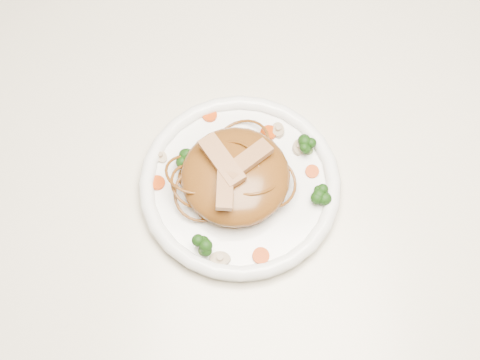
{
  "coord_description": "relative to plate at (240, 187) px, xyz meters",
  "views": [
    {
      "loc": [
        -0.08,
        -0.35,
        1.61
      ],
      "look_at": [
        -0.08,
        0.03,
        0.78
      ],
      "focal_mm": 52.55,
      "sensor_mm": 36.0,
      "label": 1
    }
  ],
  "objects": [
    {
      "name": "broccoli_2",
      "position": [
        -0.05,
        -0.09,
        0.03
      ],
      "size": [
        0.04,
        0.04,
        0.03
      ],
      "primitive_type": null,
      "rotation": [
        0.0,
        0.0,
        0.41
      ],
      "color": "#18410D",
      "rests_on": "plate"
    },
    {
      "name": "carrot_2",
      "position": [
        0.1,
        0.02,
        0.01
      ],
      "size": [
        0.02,
        0.02,
        0.0
      ],
      "primitive_type": "cylinder",
      "rotation": [
        0.0,
        0.0,
        -0.11
      ],
      "color": "red",
      "rests_on": "plate"
    },
    {
      "name": "plate",
      "position": [
        0.0,
        0.0,
        0.0
      ],
      "size": [
        0.32,
        0.32,
        0.02
      ],
      "primitive_type": "cylinder",
      "rotation": [
        0.0,
        0.0,
        0.23
      ],
      "color": "white",
      "rests_on": "table"
    },
    {
      "name": "mushroom_2",
      "position": [
        -0.11,
        0.04,
        0.01
      ],
      "size": [
        0.03,
        0.03,
        0.01
      ],
      "primitive_type": "cylinder",
      "rotation": [
        0.0,
        0.0,
        -0.85
      ],
      "color": "beige",
      "rests_on": "plate"
    },
    {
      "name": "noodle_mound",
      "position": [
        -0.01,
        0.0,
        0.03
      ],
      "size": [
        0.16,
        0.16,
        0.05
      ],
      "primitive_type": "ellipsoid",
      "rotation": [
        0.0,
        0.0,
        0.14
      ],
      "color": "brown",
      "rests_on": "plate"
    },
    {
      "name": "broccoli_1",
      "position": [
        -0.07,
        0.03,
        0.02
      ],
      "size": [
        0.03,
        0.03,
        0.03
      ],
      "primitive_type": null,
      "rotation": [
        0.0,
        0.0,
        -0.14
      ],
      "color": "#18410D",
      "rests_on": "plate"
    },
    {
      "name": "carrot_4",
      "position": [
        0.03,
        -0.1,
        0.01
      ],
      "size": [
        0.03,
        0.03,
        0.0
      ],
      "primitive_type": "cylinder",
      "rotation": [
        0.0,
        0.0,
        -0.34
      ],
      "color": "red",
      "rests_on": "plate"
    },
    {
      "name": "chicken_b",
      "position": [
        -0.02,
        0.01,
        0.06
      ],
      "size": [
        0.06,
        0.08,
        0.01
      ],
      "primitive_type": "cube",
      "rotation": [
        0.0,
        0.0,
        2.15
      ],
      "color": "tan",
      "rests_on": "noodle_mound"
    },
    {
      "name": "broccoli_0",
      "position": [
        0.09,
        0.05,
        0.02
      ],
      "size": [
        0.03,
        0.03,
        0.03
      ],
      "primitive_type": null,
      "rotation": [
        0.0,
        0.0,
        -0.07
      ],
      "color": "#18410D",
      "rests_on": "plate"
    },
    {
      "name": "carrot_3",
      "position": [
        -0.04,
        0.1,
        0.01
      ],
      "size": [
        0.02,
        0.02,
        0.0
      ],
      "primitive_type": "cylinder",
      "rotation": [
        0.0,
        0.0,
        0.26
      ],
      "color": "red",
      "rests_on": "plate"
    },
    {
      "name": "table",
      "position": [
        0.08,
        -0.03,
        -0.11
      ],
      "size": [
        1.2,
        0.8,
        0.75
      ],
      "color": "silver",
      "rests_on": "ground"
    },
    {
      "name": "mushroom_3",
      "position": [
        0.05,
        0.08,
        0.01
      ],
      "size": [
        0.03,
        0.03,
        0.01
      ],
      "primitive_type": "cylinder",
      "rotation": [
        0.0,
        0.0,
        1.67
      ],
      "color": "beige",
      "rests_on": "plate"
    },
    {
      "name": "broccoli_3",
      "position": [
        0.1,
        -0.02,
        0.02
      ],
      "size": [
        0.03,
        0.03,
        0.03
      ],
      "primitive_type": null,
      "rotation": [
        0.0,
        0.0,
        0.34
      ],
      "color": "#18410D",
      "rests_on": "plate"
    },
    {
      "name": "ground",
      "position": [
        0.08,
        -0.03,
        -0.76
      ],
      "size": [
        4.0,
        4.0,
        0.0
      ],
      "primitive_type": "plane",
      "color": "brown",
      "rests_on": "ground"
    },
    {
      "name": "mushroom_0",
      "position": [
        -0.03,
        -0.1,
        0.01
      ],
      "size": [
        0.03,
        0.03,
        0.01
      ],
      "primitive_type": "cylinder",
      "rotation": [
        0.0,
        0.0,
        -0.08
      ],
      "color": "beige",
      "rests_on": "plate"
    },
    {
      "name": "carrot_0",
      "position": [
        0.04,
        0.08,
        0.01
      ],
      "size": [
        0.02,
        0.02,
        0.0
      ],
      "primitive_type": "cylinder",
      "rotation": [
        0.0,
        0.0,
        -0.05
      ],
      "color": "red",
      "rests_on": "plate"
    },
    {
      "name": "mushroom_1",
      "position": [
        0.08,
        0.05,
        0.01
      ],
      "size": [
        0.03,
        0.03,
        0.01
      ],
      "primitive_type": "cylinder",
      "rotation": [
        0.0,
        0.0,
        1.44
      ],
      "color": "beige",
      "rests_on": "plate"
    },
    {
      "name": "carrot_1",
      "position": [
        -0.11,
        0.0,
        0.01
      ],
      "size": [
        0.02,
        0.02,
        0.0
      ],
      "primitive_type": "cylinder",
      "rotation": [
        0.0,
        0.0,
        -0.06
      ],
      "color": "red",
      "rests_on": "plate"
    },
    {
      "name": "chicken_c",
      "position": [
        -0.02,
        -0.03,
        0.06
      ],
      "size": [
        0.02,
        0.06,
        0.01
      ],
      "primitive_type": "cube",
      "rotation": [
        0.0,
        0.0,
        4.68
      ],
      "color": "tan",
      "rests_on": "noodle_mound"
    },
    {
      "name": "chicken_a",
      "position": [
        0.01,
        0.01,
        0.06
      ],
      "size": [
        0.07,
        0.06,
        0.01
      ],
      "primitive_type": "cube",
      "rotation": [
        0.0,
        0.0,
        0.69
      ],
      "color": "tan",
      "rests_on": "noodle_mound"
    }
  ]
}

